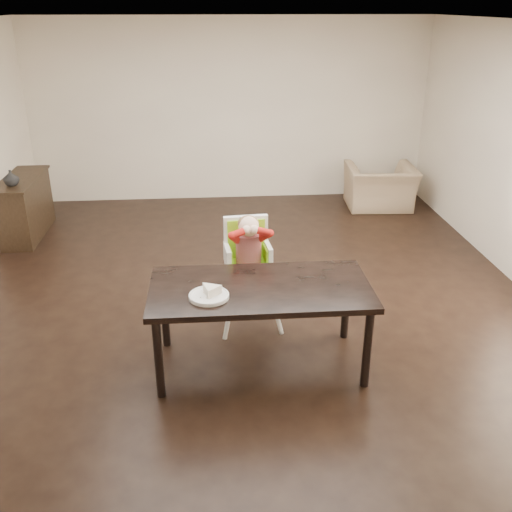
{
  "coord_description": "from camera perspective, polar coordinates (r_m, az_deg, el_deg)",
  "views": [
    {
      "loc": [
        -0.34,
        -5.25,
        2.86
      ],
      "look_at": [
        0.04,
        -0.71,
        0.82
      ],
      "focal_mm": 40.0,
      "sensor_mm": 36.0,
      "label": 1
    }
  ],
  "objects": [
    {
      "name": "vase",
      "position": [
        7.68,
        -23.3,
        7.16
      ],
      "size": [
        0.23,
        0.23,
        0.19
      ],
      "primitive_type": "imported",
      "rotation": [
        0.0,
        0.0,
        0.26
      ],
      "color": "#99999E",
      "rests_on": "sideboard"
    },
    {
      "name": "high_chair",
      "position": [
        5.28,
        -0.8,
        0.82
      ],
      "size": [
        0.5,
        0.5,
        1.1
      ],
      "rotation": [
        0.0,
        0.0,
        0.09
      ],
      "color": "white",
      "rests_on": "ground"
    },
    {
      "name": "ground",
      "position": [
        5.99,
        -0.94,
        -4.47
      ],
      "size": [
        7.0,
        7.0,
        0.0
      ],
      "primitive_type": "plane",
      "color": "black",
      "rests_on": "ground"
    },
    {
      "name": "sideboard",
      "position": [
        8.11,
        -22.08,
        4.58
      ],
      "size": [
        0.44,
        1.26,
        0.79
      ],
      "color": "black",
      "rests_on": "ground"
    },
    {
      "name": "armchair",
      "position": [
        8.79,
        12.34,
        7.44
      ],
      "size": [
        1.02,
        0.7,
        0.86
      ],
      "primitive_type": "imported",
      "rotation": [
        0.0,
        0.0,
        3.08
      ],
      "color": "tan",
      "rests_on": "ground"
    },
    {
      "name": "plate",
      "position": [
        4.46,
        -4.65,
        -3.77
      ],
      "size": [
        0.39,
        0.39,
        0.09
      ],
      "rotation": [
        0.0,
        0.0,
        0.3
      ],
      "color": "white",
      "rests_on": "dining_table"
    },
    {
      "name": "dining_table",
      "position": [
        4.67,
        0.43,
        -3.92
      ],
      "size": [
        1.8,
        0.9,
        0.75
      ],
      "color": "black",
      "rests_on": "ground"
    },
    {
      "name": "room_walls",
      "position": [
        5.36,
        -1.07,
        13.25
      ],
      "size": [
        6.02,
        7.02,
        2.71
      ],
      "color": "beige",
      "rests_on": "ground"
    }
  ]
}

